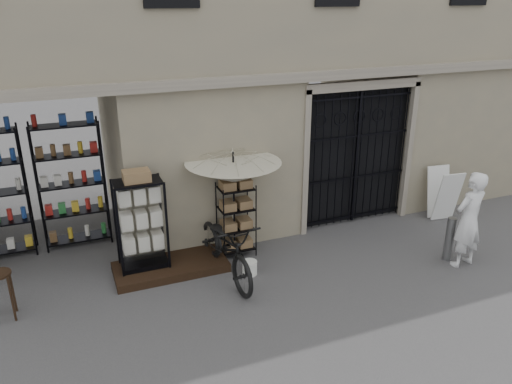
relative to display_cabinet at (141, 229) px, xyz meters
name	(u,v)px	position (x,y,z in m)	size (l,w,h in m)	color
ground	(330,287)	(2.84, -1.66, -0.87)	(80.00, 80.00, 0.00)	#27272A
main_building	(245,2)	(2.84, 2.34, 3.63)	(14.00, 4.00, 9.00)	gray
shop_recess	(33,186)	(-1.66, 1.14, 0.63)	(3.00, 1.70, 3.00)	black
shop_shelving	(33,190)	(-1.71, 1.64, 0.38)	(2.70, 0.50, 2.50)	black
iron_gate	(352,155)	(4.59, 0.62, 0.63)	(2.50, 0.21, 3.00)	black
step_platform	(171,267)	(0.44, -0.11, -0.80)	(2.00, 0.90, 0.15)	black
display_cabinet	(141,229)	(0.00, 0.00, 0.00)	(0.87, 0.62, 1.74)	black
wire_rack	(236,220)	(1.77, 0.06, -0.17)	(0.71, 0.58, 1.44)	black
market_umbrella	(233,167)	(1.72, 0.02, 0.91)	(1.69, 1.72, 2.47)	black
white_bucket	(250,268)	(1.73, -0.75, -0.74)	(0.26, 0.26, 0.25)	white
bicycle	(227,275)	(1.33, -0.64, -0.87)	(0.75, 1.13, 2.15)	black
wooden_stool	(2,295)	(-2.23, -0.56, -0.45)	(0.46, 0.46, 0.79)	black
steel_bollard	(449,239)	(5.36, -1.64, -0.44)	(0.16, 0.16, 0.86)	slate
shopkeeper	(461,264)	(5.49, -1.89, -0.87)	(0.66, 1.81, 0.43)	silver
easel_sign	(443,194)	(6.52, -0.11, -0.28)	(0.60, 0.68, 1.13)	silver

